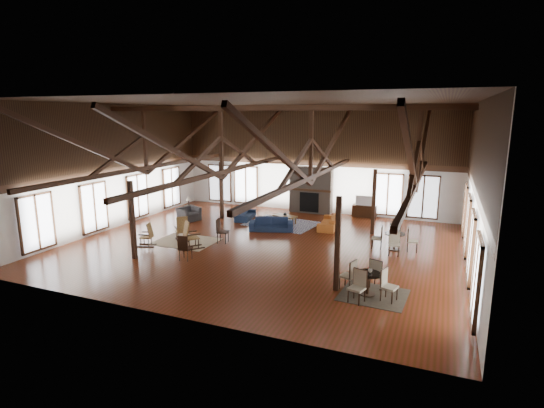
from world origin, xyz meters
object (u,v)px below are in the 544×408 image
at_px(sofa_orange, 329,222).
at_px(armchair, 189,214).
at_px(cafe_table_far, 395,238).
at_px(tv_console, 365,211).
at_px(cafe_table_near, 368,280).
at_px(sofa_navy_front, 271,224).
at_px(sofa_navy_left, 245,214).
at_px(coffee_table, 285,217).

xyz_separation_m(sofa_orange, armchair, (-7.24, -1.34, 0.04)).
distance_m(cafe_table_far, tv_console, 5.76).
xyz_separation_m(sofa_orange, cafe_table_near, (3.16, -7.25, 0.19)).
bearing_deg(sofa_navy_front, cafe_table_far, -26.80).
height_order(sofa_navy_left, cafe_table_far, cafe_table_far).
distance_m(coffee_table, cafe_table_far, 6.06).
bearing_deg(sofa_navy_front, tv_console, 32.14).
relative_size(sofa_navy_left, cafe_table_near, 0.94).
distance_m(sofa_navy_front, cafe_table_near, 8.02).
bearing_deg(cafe_table_near, tv_console, 100.75).
distance_m(sofa_navy_left, sofa_orange, 4.59).
height_order(sofa_orange, coffee_table, sofa_orange).
height_order(sofa_navy_front, tv_console, tv_console).
height_order(sofa_navy_front, coffee_table, sofa_navy_front).
distance_m(sofa_navy_front, cafe_table_far, 5.91).
relative_size(armchair, tv_console, 0.82).
distance_m(sofa_navy_left, armchair, 3.00).
bearing_deg(armchair, coffee_table, -56.45).
xyz_separation_m(armchair, tv_console, (8.45, 4.32, -0.02)).
xyz_separation_m(sofa_navy_left, tv_console, (5.80, 2.92, 0.06)).
bearing_deg(tv_console, sofa_navy_front, -129.17).
distance_m(coffee_table, armchair, 5.12).
xyz_separation_m(sofa_navy_front, cafe_table_far, (5.85, -0.83, 0.18)).
distance_m(sofa_orange, tv_console, 3.22).
relative_size(armchair, cafe_table_far, 0.56).
bearing_deg(cafe_table_near, sofa_navy_front, 134.29).
relative_size(sofa_navy_left, armchair, 1.69).
bearing_deg(sofa_navy_front, sofa_navy_left, 125.00).
bearing_deg(tv_console, cafe_table_near, -79.25).
distance_m(armchair, cafe_table_far, 10.69).
relative_size(sofa_navy_front, tv_console, 1.61).
xyz_separation_m(sofa_navy_left, cafe_table_far, (7.99, -2.41, 0.23)).
relative_size(sofa_orange, armchair, 1.95).
relative_size(coffee_table, armchair, 1.25).
bearing_deg(armchair, cafe_table_far, -75.12).
bearing_deg(cafe_table_far, cafe_table_near, -92.84).
bearing_deg(armchair, cafe_table_near, -99.38).
xyz_separation_m(sofa_navy_left, coffee_table, (2.33, -0.23, 0.14)).
bearing_deg(tv_console, armchair, -152.90).
height_order(sofa_navy_left, cafe_table_near, cafe_table_near).
bearing_deg(coffee_table, sofa_orange, 22.27).
distance_m(coffee_table, cafe_table_near, 8.92).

